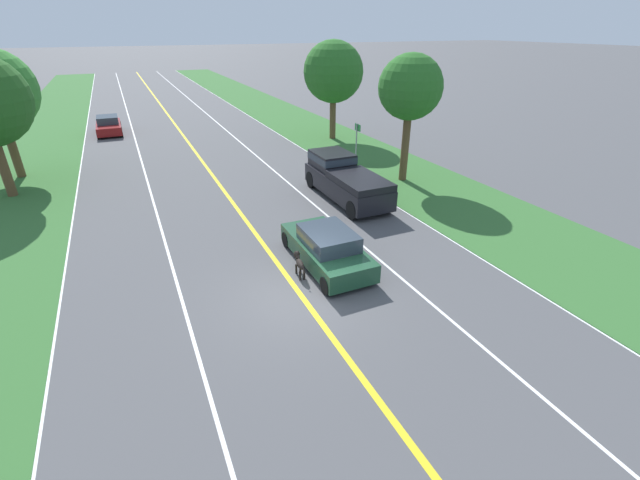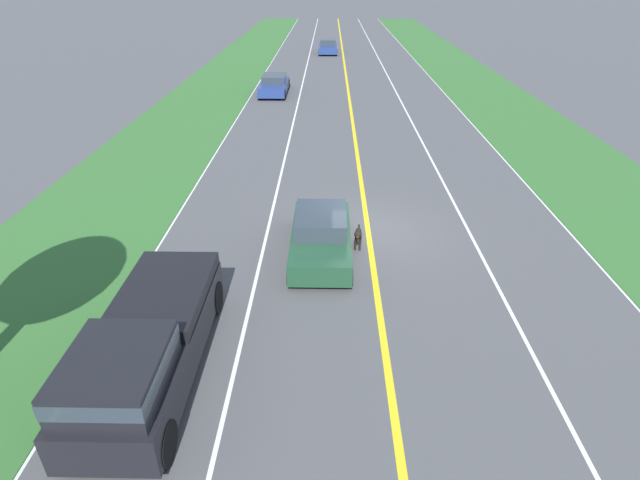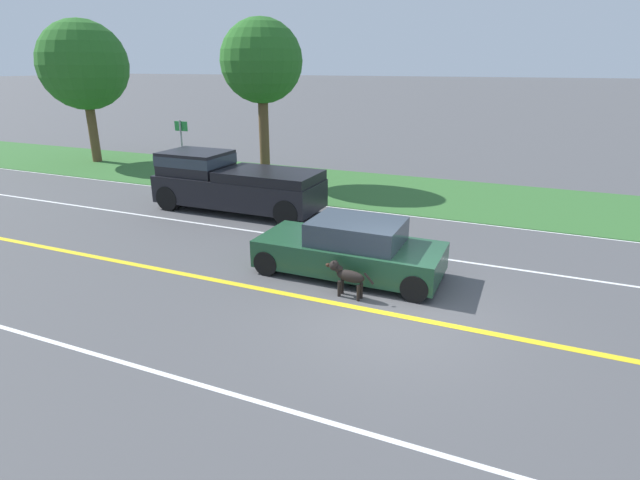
% 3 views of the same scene
% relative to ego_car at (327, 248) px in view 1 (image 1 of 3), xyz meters
% --- Properties ---
extents(ground_plane, '(400.00, 400.00, 0.00)m').
position_rel_ego_car_xyz_m(ground_plane, '(-1.61, -1.45, -0.64)').
color(ground_plane, '#4C4C4F').
extents(centre_divider_line, '(0.18, 160.00, 0.01)m').
position_rel_ego_car_xyz_m(centre_divider_line, '(-1.61, -1.45, -0.63)').
color(centre_divider_line, yellow).
rests_on(centre_divider_line, ground).
extents(lane_edge_line_right, '(0.14, 160.00, 0.01)m').
position_rel_ego_car_xyz_m(lane_edge_line_right, '(5.39, -1.45, -0.63)').
color(lane_edge_line_right, white).
rests_on(lane_edge_line_right, ground).
extents(lane_edge_line_left, '(0.14, 160.00, 0.01)m').
position_rel_ego_car_xyz_m(lane_edge_line_left, '(-8.61, -1.45, -0.63)').
color(lane_edge_line_left, white).
rests_on(lane_edge_line_left, ground).
extents(lane_dash_same_dir, '(0.10, 160.00, 0.01)m').
position_rel_ego_car_xyz_m(lane_dash_same_dir, '(1.89, -1.45, -0.63)').
color(lane_dash_same_dir, white).
rests_on(lane_dash_same_dir, ground).
extents(lane_dash_oncoming, '(0.10, 160.00, 0.01)m').
position_rel_ego_car_xyz_m(lane_dash_oncoming, '(-5.11, -1.45, -0.63)').
color(lane_dash_oncoming, white).
rests_on(lane_dash_oncoming, ground).
extents(grass_verge_right, '(6.00, 160.00, 0.03)m').
position_rel_ego_car_xyz_m(grass_verge_right, '(8.39, -1.45, -0.62)').
color(grass_verge_right, '#33662D').
rests_on(grass_verge_right, ground).
extents(ego_car, '(1.88, 4.39, 1.37)m').
position_rel_ego_car_xyz_m(ego_car, '(0.00, 0.00, 0.00)').
color(ego_car, '#1E472D').
rests_on(ego_car, ground).
extents(dog, '(0.30, 1.16, 0.80)m').
position_rel_ego_car_xyz_m(dog, '(-1.19, -0.33, -0.14)').
color(dog, black).
rests_on(dog, ground).
extents(pickup_truck, '(2.04, 5.78, 1.95)m').
position_rel_ego_car_xyz_m(pickup_truck, '(3.65, 5.68, 0.36)').
color(pickup_truck, black).
rests_on(pickup_truck, ground).
extents(oncoming_car, '(1.82, 4.28, 1.32)m').
position_rel_ego_car_xyz_m(oncoming_car, '(-6.79, 26.04, -0.02)').
color(oncoming_car, maroon).
rests_on(oncoming_car, ground).
extents(roadside_tree_right_near, '(3.28, 3.28, 6.55)m').
position_rel_ego_car_xyz_m(roadside_tree_right_near, '(7.84, 6.72, 4.22)').
color(roadside_tree_right_near, brown).
rests_on(roadside_tree_right_near, ground).
extents(roadside_tree_right_far, '(4.27, 4.27, 6.88)m').
position_rel_ego_car_xyz_m(roadside_tree_right_far, '(8.58, 17.11, 4.08)').
color(roadside_tree_right_far, brown).
rests_on(roadside_tree_right_far, ground).
extents(street_sign, '(0.11, 0.64, 2.58)m').
position_rel_ego_car_xyz_m(street_sign, '(6.75, 10.11, 0.98)').
color(street_sign, gray).
rests_on(street_sign, ground).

